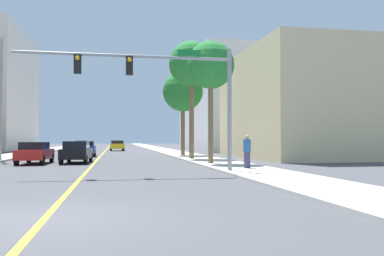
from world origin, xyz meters
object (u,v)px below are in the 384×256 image
Objects in this scene: palm_near at (211,66)px; car_silver at (82,145)px; car_black at (77,152)px; street_lamp at (1,92)px; car_red at (35,152)px; palm_mid at (192,65)px; traffic_signal_mast at (164,80)px; palm_far at (183,92)px; pedestrian at (247,152)px; car_yellow at (117,145)px; car_blue at (85,148)px.

palm_near is 1.64× the size of car_silver.
car_silver is (-2.10, 30.74, -0.03)m from car_black.
car_black is 0.96× the size of car_silver.
car_red is at bearing -49.61° from street_lamp.
palm_near is at bearing -89.60° from palm_mid.
palm_mid is (3.52, 11.96, 2.96)m from traffic_signal_mast.
palm_far reaches higher than car_silver.
car_red reaches higher than car_silver.
car_black is 12.55m from pedestrian.
car_red is (-10.87, -2.54, -6.57)m from palm_mid.
palm_mid is 5.37× the size of pedestrian.
car_yellow is 0.88× the size of car_blue.
car_silver is at bearing -138.46° from pedestrian.
car_red is at bearing -88.13° from car_silver.
street_lamp reaches higher than car_silver.
car_black is at bearing -83.31° from car_silver.
car_yellow is 5.30m from car_silver.
car_silver is at bearing 90.11° from car_red.
car_blue is 11.25m from car_red.
car_yellow is 37.80m from pedestrian.
car_silver is (-10.71, 22.39, -5.23)m from palm_far.
street_lamp is 15.78m from palm_near.
street_lamp is at bearing -127.11° from car_blue.
palm_mid is at bearing -4.33° from street_lamp.
palm_near is 1.71× the size of car_black.
palm_mid is 1.17× the size of palm_far.
palm_far is 1.73× the size of car_red.
palm_far is at bearing 46.48° from car_black.
car_yellow is 0.88× the size of car_black.
car_black is at bearing -29.61° from street_lamp.
car_black is (-8.62, -8.35, -5.20)m from palm_far.
palm_far is at bearing 19.78° from street_lamp.
pedestrian reaches higher than car_blue.
car_yellow is (8.43, 25.45, -4.34)m from street_lamp.
palm_far is 25.37m from car_silver.
palm_near reaches higher than car_black.
traffic_signal_mast is at bearing -102.00° from palm_far.
car_blue is (-8.53, 8.46, -6.56)m from palm_mid.
palm_mid reaches higher than car_black.
car_red is (-5.37, -29.04, 0.01)m from car_yellow.
palm_near is 4.49× the size of pedestrian.
traffic_signal_mast is at bearing -49.08° from pedestrian.
car_red reaches higher than car_yellow.
car_blue is 21.39m from pedestrian.
street_lamp reaches higher than palm_near.
pedestrian is (9.38, -19.22, 0.24)m from car_blue.
palm_far is at bearing -75.94° from car_yellow.
car_red is (3.06, -3.60, -4.34)m from street_lamp.
street_lamp is 14.15m from palm_mid.
car_blue is 0.99× the size of car_red.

